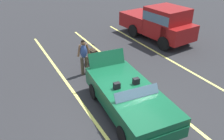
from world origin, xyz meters
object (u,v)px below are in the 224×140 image
convertible_car (132,101)px  traveler_person (84,55)px  suitcase_medium_bright (115,64)px  suitcase_small_carryon (100,63)px  parked_pickup_truck_near (160,23)px  suitcase_large_black (93,57)px

convertible_car → traveler_person: 3.50m
suitcase_medium_bright → suitcase_small_carryon: suitcase_medium_bright is taller
suitcase_medium_bright → parked_pickup_truck_near: (-2.13, 4.30, 0.80)m
suitcase_small_carryon → parked_pickup_truck_near: size_ratio=0.16×
suitcase_medium_bright → suitcase_small_carryon: bearing=-73.3°
suitcase_large_black → parked_pickup_truck_near: bearing=-176.8°
suitcase_small_carryon → suitcase_large_black: bearing=18.3°
suitcase_small_carryon → parked_pickup_truck_near: 5.16m
suitcase_large_black → traveler_person: (0.81, -0.77, 0.56)m
suitcase_medium_bright → traveler_person: 1.58m
suitcase_small_carryon → parked_pickup_truck_near: parked_pickup_truck_near is taller
parked_pickup_truck_near → convertible_car: bearing=-51.4°
suitcase_medium_bright → suitcase_large_black: bearing=-87.7°
traveler_person → suitcase_small_carryon: bearing=107.2°
convertible_car → suitcase_large_black: 4.32m
suitcase_small_carryon → suitcase_medium_bright: bearing=-129.2°
convertible_car → suitcase_small_carryon: bearing=175.2°
suitcase_medium_bright → suitcase_small_carryon: size_ratio=1.05×
traveler_person → suitcase_medium_bright: bearing=80.5°
parked_pickup_truck_near → suitcase_medium_bright: bearing=-69.1°
parked_pickup_truck_near → traveler_person: bearing=-78.0°
convertible_car → suitcase_small_carryon: convertible_car is taller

